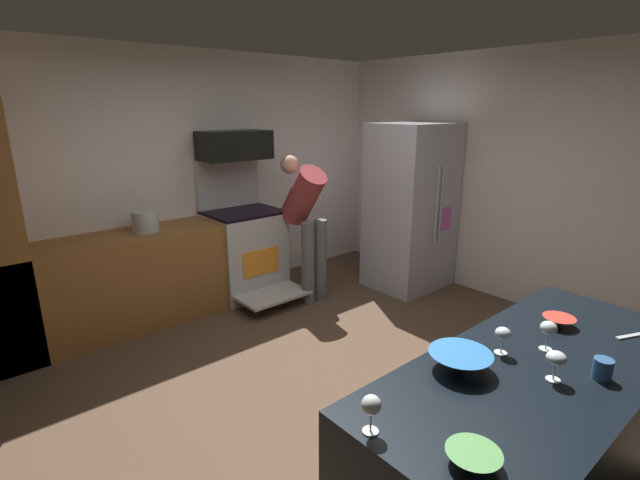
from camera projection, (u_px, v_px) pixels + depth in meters
name	position (u px, v px, depth m)	size (l,w,h in m)	color
ground_plane	(335.00, 383.00, 3.51)	(5.20, 4.80, 0.02)	brown
wall_back	(187.00, 178.00, 4.85)	(5.20, 0.12, 2.60)	silver
wall_right	(518.00, 180.00, 4.72)	(0.12, 4.80, 2.60)	silver
lower_cabinet_run	(121.00, 283.00, 4.26)	(2.40, 0.60, 0.90)	brown
oven_range	(245.00, 250.00, 5.06)	(0.76, 1.06, 1.49)	#BCBBB9
microwave	(235.00, 145.00, 4.81)	(0.74, 0.38, 0.30)	black
refrigerator	(411.00, 207.00, 5.21)	(0.87, 0.75, 1.86)	#BABAC5
person_cook	(306.00, 217.00, 4.84)	(0.31, 0.63, 1.54)	#5E5E5E
counter_island	(527.00, 446.00, 2.21)	(1.98, 0.80, 0.90)	black
mixing_bowl_large	(559.00, 321.00, 2.45)	(0.17, 0.17, 0.05)	red
mixing_bowl_small	(460.00, 361.00, 2.03)	(0.28, 0.28, 0.08)	#2A6EB6
mixing_bowl_prep	(473.00, 458.00, 1.49)	(0.18, 0.18, 0.05)	#56984F
wine_glass_near	(556.00, 359.00, 1.93)	(0.08, 0.08, 0.14)	silver
wine_glass_mid	(371.00, 406.00, 1.62)	(0.07, 0.07, 0.15)	silver
wine_glass_far	(503.00, 335.00, 2.15)	(0.07, 0.07, 0.14)	silver
wine_glass_extra	(548.00, 329.00, 2.18)	(0.08, 0.08, 0.15)	silver
mug_coffee	(602.00, 369.00, 1.96)	(0.08, 0.08, 0.09)	#2E5488
knife_chef	(632.00, 336.00, 2.34)	(0.20, 0.02, 0.01)	#B7BABF
stock_pot	(145.00, 221.00, 4.28)	(0.24, 0.24, 0.20)	#B2C1BC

